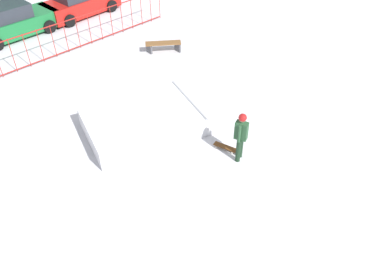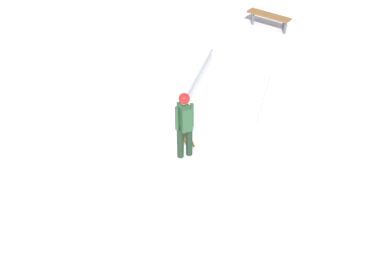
# 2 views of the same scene
# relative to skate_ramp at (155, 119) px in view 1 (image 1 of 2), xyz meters

# --- Properties ---
(ground_plane) EXTENTS (60.00, 60.00, 0.00)m
(ground_plane) POSITION_rel_skate_ramp_xyz_m (-0.30, 0.28, -0.32)
(ground_plane) COLOR silver
(skate_ramp) EXTENTS (5.91, 4.00, 0.74)m
(skate_ramp) POSITION_rel_skate_ramp_xyz_m (0.00, 0.00, 0.00)
(skate_ramp) COLOR silver
(skate_ramp) RESTS_ON ground
(skater) EXTENTS (0.42, 0.43, 1.73)m
(skater) POSITION_rel_skate_ramp_xyz_m (0.87, -3.06, 0.69)
(skater) COLOR black
(skater) RESTS_ON ground
(skateboard) EXTENTS (0.42, 0.82, 0.09)m
(skateboard) POSITION_rel_skate_ramp_xyz_m (0.90, -2.47, -0.24)
(skateboard) COLOR #593314
(skateboard) RESTS_ON ground
(perimeter_fence) EXTENTS (12.97, 0.35, 1.50)m
(perimeter_fence) POSITION_rel_skate_ramp_xyz_m (-0.30, 6.95, 0.45)
(perimeter_fence) COLOR maroon
(perimeter_fence) RESTS_ON ground
(park_bench) EXTENTS (1.52, 1.28, 0.48)m
(park_bench) POSITION_rel_skate_ramp_xyz_m (3.77, 3.98, 0.04)
(park_bench) COLOR brown
(park_bench) RESTS_ON ground
(parked_car_green) EXTENTS (4.16, 2.05, 1.60)m
(parked_car_green) POSITION_rel_skate_ramp_xyz_m (-0.40, 10.29, 0.41)
(parked_car_green) COLOR #196B33
(parked_car_green) RESTS_ON ground
(parked_car_red) EXTENTS (4.22, 2.17, 1.60)m
(parked_car_red) POSITION_rel_skate_ramp_xyz_m (3.36, 10.39, 0.41)
(parked_car_red) COLOR red
(parked_car_red) RESTS_ON ground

